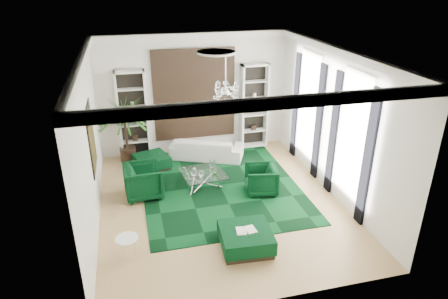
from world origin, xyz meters
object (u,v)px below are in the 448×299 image
object	(u,v)px
armchair_left	(144,181)
armchair_right	(261,179)
sofa	(207,148)
ottoman_front	(246,239)
coffee_table	(203,179)
side_table	(128,247)
palm	(125,121)
ottoman_side	(152,162)

from	to	relation	value
armchair_left	armchair_right	bearing A→B (deg)	-104.50
sofa	ottoman_front	xyz separation A→B (m)	(-0.12, -4.66, -0.12)
coffee_table	ottoman_front	xyz separation A→B (m)	(0.35, -2.90, 0.02)
sofa	armchair_right	world-z (taller)	armchair_right
armchair_right	ottoman_front	bearing A→B (deg)	-15.43
armchair_right	side_table	bearing A→B (deg)	-51.08
sofa	palm	distance (m)	2.66
sofa	palm	size ratio (longest dim) A/B	0.85
armchair_right	coffee_table	distance (m)	1.61
sofa	armchair_right	bearing A→B (deg)	134.73
coffee_table	ottoman_front	size ratio (longest dim) A/B	1.05
sofa	armchair_right	distance (m)	2.67
armchair_right	ottoman_side	bearing A→B (deg)	-117.49
coffee_table	side_table	world-z (taller)	side_table
coffee_table	palm	distance (m)	3.11
ottoman_side	ottoman_front	size ratio (longest dim) A/B	0.85
ottoman_side	palm	world-z (taller)	palm
sofa	coffee_table	xyz separation A→B (m)	(-0.47, -1.76, -0.14)
side_table	palm	bearing A→B (deg)	88.27
side_table	ottoman_front	bearing A→B (deg)	-7.03
sofa	coffee_table	size ratio (longest dim) A/B	2.00
armchair_right	side_table	size ratio (longest dim) A/B	1.79
sofa	ottoman_side	xyz separation A→B (m)	(-1.75, -0.33, -0.13)
armchair_right	palm	xyz separation A→B (m)	(-3.39, 2.85, 0.95)
sofa	armchair_left	xyz separation A→B (m)	(-2.08, -1.92, 0.11)
sofa	side_table	size ratio (longest dim) A/B	4.85
coffee_table	ottoman_front	world-z (taller)	ottoman_front
sofa	coffee_table	bearing A→B (deg)	98.76
ottoman_side	palm	size ratio (longest dim) A/B	0.34
sofa	coffee_table	distance (m)	1.83
armchair_left	side_table	distance (m)	2.50
armchair_left	coffee_table	distance (m)	1.64
coffee_table	ottoman_side	world-z (taller)	ottoman_side
ottoman_front	side_table	world-z (taller)	side_table
armchair_left	palm	size ratio (longest dim) A/B	0.36
armchair_left	ottoman_side	world-z (taller)	armchair_left
ottoman_front	side_table	size ratio (longest dim) A/B	2.30
side_table	armchair_left	bearing A→B (deg)	78.62
ottoman_front	armchair_left	bearing A→B (deg)	125.53
sofa	ottoman_front	distance (m)	4.67
coffee_table	ottoman_front	distance (m)	2.92
armchair_right	coffee_table	world-z (taller)	armchair_right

